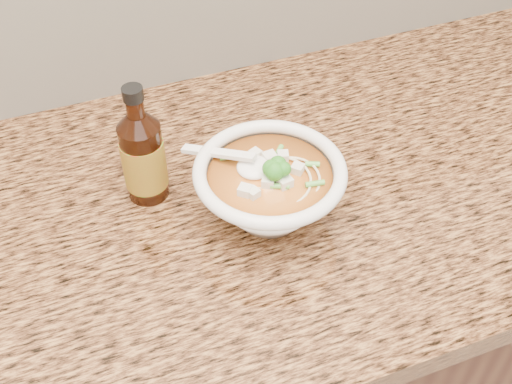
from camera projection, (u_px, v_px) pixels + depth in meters
name	position (u px, v px, depth m)	size (l,w,h in m)	color
cabinet	(179.00, 381.00, 1.25)	(4.00, 0.65, 0.86)	black
counter_slab	(152.00, 227.00, 0.93)	(4.00, 0.68, 0.04)	#9F6D3A
soup_bowl	(269.00, 190.00, 0.88)	(0.21, 0.21, 0.12)	white
hot_sauce_bottle	(143.00, 157.00, 0.90)	(0.08, 0.08, 0.19)	#331307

